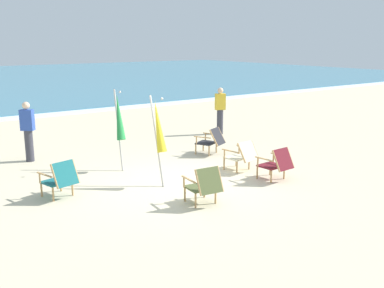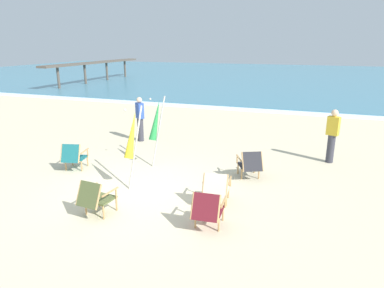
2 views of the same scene
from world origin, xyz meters
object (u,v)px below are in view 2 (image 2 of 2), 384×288
object	(u,v)px
beach_chair_front_right	(208,209)
beach_chair_back_right	(74,156)
umbrella_furled_yellow	(132,136)
person_by_waterline	(140,119)
beach_chair_far_center	(216,187)
person_near_chairs	(332,136)
umbrella_furled_green	(156,121)
beach_chair_mid_center	(95,197)
beach_chair_front_left	(250,164)

from	to	relation	value
beach_chair_front_right	beach_chair_back_right	bearing A→B (deg)	158.56
umbrella_furled_yellow	person_by_waterline	size ratio (longest dim) A/B	1.25
beach_chair_back_right	person_by_waterline	distance (m)	3.40
beach_chair_back_right	beach_chair_far_center	size ratio (longest dim) A/B	0.99
beach_chair_far_center	person_near_chairs	distance (m)	4.64
beach_chair_front_right	umbrella_furled_green	world-z (taller)	umbrella_furled_green
beach_chair_mid_center	person_by_waterline	bearing A→B (deg)	108.69
beach_chair_front_left	beach_chair_front_right	xyz separation A→B (m)	(-0.30, -2.85, 0.00)
umbrella_furled_green	person_near_chairs	world-z (taller)	umbrella_furled_green
beach_chair_front_right	beach_chair_far_center	world-z (taller)	beach_chair_front_right
beach_chair_back_right	umbrella_furled_green	size ratio (longest dim) A/B	0.41
beach_chair_mid_center	person_near_chairs	xyz separation A→B (m)	(4.69, 5.27, 0.41)
umbrella_furled_green	beach_chair_front_right	bearing A→B (deg)	-50.23
beach_chair_mid_center	umbrella_furled_yellow	bearing A→B (deg)	90.81
beach_chair_front_left	beach_chair_front_right	bearing A→B (deg)	-95.99
beach_chair_far_center	umbrella_furled_green	xyz separation A→B (m)	(-2.39, 1.97, 0.91)
beach_chair_far_center	umbrella_furled_yellow	xyz separation A→B (m)	(-2.24, 0.31, 0.90)
beach_chair_front_left	beach_chair_mid_center	bearing A→B (deg)	-130.07
beach_chair_front_left	person_near_chairs	xyz separation A→B (m)	(2.05, 2.12, 0.42)
beach_chair_front_left	beach_chair_back_right	world-z (taller)	beach_chair_back_right
beach_chair_mid_center	person_by_waterline	world-z (taller)	person_by_waterline
beach_chair_front_left	beach_chair_mid_center	distance (m)	4.12
person_near_chairs	beach_chair_mid_center	bearing A→B (deg)	-131.71
umbrella_furled_yellow	person_by_waterline	world-z (taller)	umbrella_furled_yellow
person_by_waterline	beach_chair_front_left	bearing A→B (deg)	-26.99
umbrella_furled_green	person_near_chairs	xyz separation A→B (m)	(4.86, 1.94, -0.49)
beach_chair_far_center	person_by_waterline	xyz separation A→B (m)	(-4.06, 4.08, 0.42)
beach_chair_front_right	person_by_waterline	world-z (taller)	person_by_waterline
beach_chair_back_right	person_by_waterline	bearing A→B (deg)	84.24
beach_chair_far_center	umbrella_furled_green	bearing A→B (deg)	140.56
beach_chair_front_left	beach_chair_far_center	distance (m)	1.84
person_near_chairs	person_by_waterline	size ratio (longest dim) A/B	1.00
beach_chair_mid_center	umbrella_furled_green	world-z (taller)	umbrella_furled_green
umbrella_furled_green	beach_chair_mid_center	bearing A→B (deg)	-87.11
beach_chair_back_right	umbrella_furled_green	xyz separation A→B (m)	(2.01, 1.25, 0.90)
person_near_chairs	person_by_waterline	bearing A→B (deg)	178.52
beach_chair_front_right	person_by_waterline	distance (m)	6.64
umbrella_furled_yellow	beach_chair_mid_center	bearing A→B (deg)	-89.19
beach_chair_back_right	beach_chair_mid_center	world-z (taller)	beach_chair_back_right
beach_chair_front_right	umbrella_furled_green	size ratio (longest dim) A/B	0.39
beach_chair_front_right	beach_chair_far_center	size ratio (longest dim) A/B	0.95
beach_chair_mid_center	person_near_chairs	size ratio (longest dim) A/B	0.49
beach_chair_far_center	umbrella_furled_green	distance (m)	3.22
beach_chair_mid_center	beach_chair_far_center	distance (m)	2.60
beach_chair_front_right	beach_chair_mid_center	distance (m)	2.37
beach_chair_front_right	beach_chair_back_right	world-z (taller)	beach_chair_back_right
beach_chair_back_right	beach_chair_mid_center	bearing A→B (deg)	-43.65
beach_chair_far_center	person_near_chairs	size ratio (longest dim) A/B	0.51
beach_chair_front_right	beach_chair_far_center	distance (m)	1.07
beach_chair_back_right	beach_chair_mid_center	size ratio (longest dim) A/B	1.03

